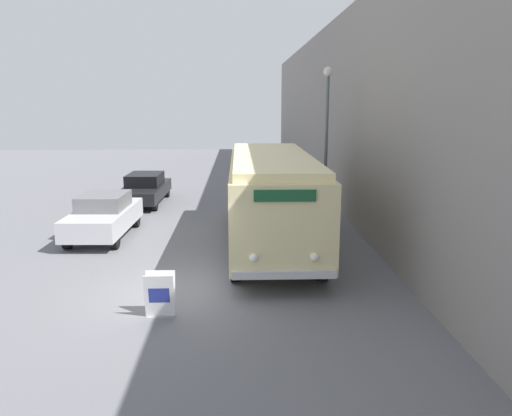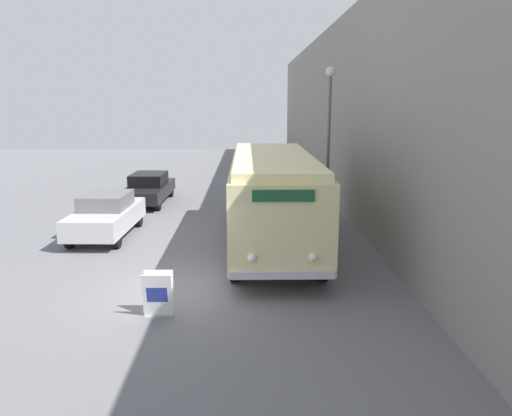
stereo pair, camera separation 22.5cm
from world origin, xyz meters
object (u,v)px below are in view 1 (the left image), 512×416
object	(u,v)px
vintage_bus	(272,194)
streetlamp	(327,125)
parked_car_near	(104,215)
parked_car_mid	(145,188)
sign_board	(160,295)

from	to	relation	value
vintage_bus	streetlamp	size ratio (longest dim) A/B	1.58
parked_car_near	vintage_bus	bearing A→B (deg)	-11.49
parked_car_near	parked_car_mid	size ratio (longest dim) A/B	0.93
vintage_bus	parked_car_near	xyz separation A→B (m)	(-5.94, 1.41, -0.99)
streetlamp	parked_car_near	bearing A→B (deg)	-172.40
sign_board	parked_car_mid	xyz separation A→B (m)	(-2.70, 13.11, 0.23)
parked_car_near	streetlamp	bearing A→B (deg)	9.49
parked_car_near	parked_car_mid	bearing A→B (deg)	88.60
parked_car_mid	vintage_bus	bearing A→B (deg)	-52.04
sign_board	streetlamp	bearing A→B (deg)	57.67
sign_board	streetlamp	size ratio (longest dim) A/B	0.17
sign_board	parked_car_mid	size ratio (longest dim) A/B	0.22
sign_board	parked_car_near	xyz separation A→B (m)	(-3.05, 6.98, 0.30)
parked_car_near	parked_car_mid	distance (m)	6.13
vintage_bus	parked_car_near	world-z (taller)	vintage_bus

